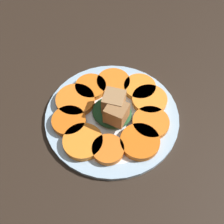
% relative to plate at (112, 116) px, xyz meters
% --- Properties ---
extents(table_slab, '(1.20, 1.20, 0.02)m').
position_rel_plate_xyz_m(table_slab, '(0.00, 0.00, -0.02)').
color(table_slab, black).
rests_on(table_slab, ground).
extents(plate, '(0.30, 0.30, 0.01)m').
position_rel_plate_xyz_m(plate, '(0.00, 0.00, 0.00)').
color(plate, '#99B7D1').
rests_on(plate, table_slab).
extents(carrot_slice_0, '(0.07, 0.07, 0.01)m').
position_rel_plate_xyz_m(carrot_slice_0, '(-0.01, -0.10, 0.01)').
color(carrot_slice_0, orange).
rests_on(carrot_slice_0, plate).
extents(carrot_slice_1, '(0.08, 0.08, 0.01)m').
position_rel_plate_xyz_m(carrot_slice_1, '(0.05, -0.07, 0.01)').
color(carrot_slice_1, orange).
rests_on(carrot_slice_1, plate).
extents(carrot_slice_2, '(0.07, 0.07, 0.01)m').
position_rel_plate_xyz_m(carrot_slice_2, '(0.08, -0.03, 0.01)').
color(carrot_slice_2, orange).
rests_on(carrot_slice_2, plate).
extents(carrot_slice_3, '(0.09, 0.09, 0.01)m').
position_rel_plate_xyz_m(carrot_slice_3, '(0.09, 0.02, 0.01)').
color(carrot_slice_3, orange).
rests_on(carrot_slice_3, plate).
extents(carrot_slice_4, '(0.07, 0.07, 0.01)m').
position_rel_plate_xyz_m(carrot_slice_4, '(0.07, 0.07, 0.01)').
color(carrot_slice_4, orange).
rests_on(carrot_slice_4, plate).
extents(carrot_slice_5, '(0.08, 0.08, 0.01)m').
position_rel_plate_xyz_m(carrot_slice_5, '(0.01, 0.09, 0.01)').
color(carrot_slice_5, orange).
rests_on(carrot_slice_5, plate).
extents(carrot_slice_6, '(0.07, 0.07, 0.01)m').
position_rel_plate_xyz_m(carrot_slice_6, '(-0.04, 0.08, 0.01)').
color(carrot_slice_6, orange).
rests_on(carrot_slice_6, plate).
extents(carrot_slice_7, '(0.08, 0.08, 0.01)m').
position_rel_plate_xyz_m(carrot_slice_7, '(-0.09, 0.03, 0.01)').
color(carrot_slice_7, '#D56013').
rests_on(carrot_slice_7, plate).
extents(carrot_slice_8, '(0.08, 0.08, 0.01)m').
position_rel_plate_xyz_m(carrot_slice_8, '(-0.08, -0.03, 0.01)').
color(carrot_slice_8, orange).
rests_on(carrot_slice_8, plate).
extents(carrot_slice_9, '(0.08, 0.08, 0.01)m').
position_rel_plate_xyz_m(carrot_slice_9, '(-0.05, -0.08, 0.01)').
color(carrot_slice_9, orange).
rests_on(carrot_slice_9, plate).
extents(center_pile, '(0.09, 0.08, 0.06)m').
position_rel_plate_xyz_m(center_pile, '(-0.01, 0.00, 0.03)').
color(center_pile, '#1E4723').
rests_on(center_pile, plate).
extents(fork, '(0.18, 0.07, 0.00)m').
position_rel_plate_xyz_m(fork, '(-0.02, -0.07, 0.01)').
color(fork, '#B2B2B7').
rests_on(fork, plate).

